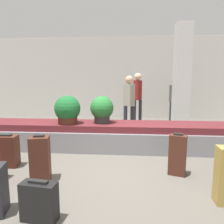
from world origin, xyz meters
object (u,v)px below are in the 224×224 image
at_px(suitcase_1, 40,159).
at_px(traveler_1, 174,97).
at_px(suitcase_5, 39,201).
at_px(potted_plant_1, 67,110).
at_px(traveler_2, 129,99).
at_px(suitcase_6, 7,151).
at_px(potted_plant_0, 102,109).
at_px(suitcase_2, 177,155).
at_px(pillar, 182,78).
at_px(traveler_0, 138,94).

bearing_deg(suitcase_1, traveler_1, 46.05).
xyz_separation_m(suitcase_5, traveler_1, (2.55, 5.66, 0.70)).
xyz_separation_m(potted_plant_1, traveler_2, (1.34, 1.61, 0.10)).
distance_m(suitcase_1, traveler_1, 5.58).
height_order(suitcase_6, traveler_2, traveler_2).
bearing_deg(traveler_2, suitcase_6, 102.35).
xyz_separation_m(potted_plant_0, potted_plant_1, (-0.75, -0.15, -0.01)).
height_order(suitcase_2, traveler_2, traveler_2).
height_order(suitcase_1, potted_plant_1, potted_plant_1).
bearing_deg(suitcase_1, potted_plant_0, 54.35).
bearing_deg(potted_plant_0, potted_plant_1, -168.38).
bearing_deg(traveler_1, suitcase_5, -67.48).
xyz_separation_m(suitcase_1, suitcase_2, (2.15, 0.38, -0.02)).
relative_size(suitcase_2, potted_plant_1, 1.12).
bearing_deg(suitcase_1, suitcase_6, 137.61).
relative_size(suitcase_6, potted_plant_1, 0.95).
bearing_deg(potted_plant_0, suitcase_1, -113.52).
relative_size(pillar, traveler_0, 1.82).
height_order(pillar, suitcase_1, pillar).
height_order(potted_plant_0, traveler_2, traveler_2).
bearing_deg(pillar, potted_plant_0, -136.70).
bearing_deg(potted_plant_0, suitcase_2, -43.35).
relative_size(suitcase_1, suitcase_6, 1.22).
xyz_separation_m(suitcase_2, potted_plant_1, (-2.15, 1.17, 0.54)).
height_order(potted_plant_1, traveler_1, traveler_1).
xyz_separation_m(suitcase_5, potted_plant_1, (-0.38, 2.49, 0.66)).
relative_size(suitcase_2, suitcase_5, 1.48).
height_order(suitcase_5, potted_plant_0, potted_plant_0).
xyz_separation_m(suitcase_6, potted_plant_1, (0.82, 1.07, 0.59)).
bearing_deg(suitcase_6, suitcase_5, -52.43).
bearing_deg(traveler_2, suitcase_5, 128.06).
height_order(suitcase_1, suitcase_6, suitcase_1).
bearing_deg(traveler_2, traveler_0, -51.29).
distance_m(pillar, traveler_0, 1.57).
relative_size(potted_plant_0, traveler_1, 0.39).
height_order(suitcase_1, traveler_2, traveler_2).
relative_size(suitcase_6, traveler_1, 0.38).
bearing_deg(suitcase_1, suitcase_5, -80.31).
xyz_separation_m(pillar, suitcase_1, (-2.93, -3.77, -1.25)).
distance_m(suitcase_6, potted_plant_0, 2.08).
xyz_separation_m(potted_plant_0, traveler_1, (2.19, 3.01, 0.04)).
bearing_deg(suitcase_1, traveler_0, 57.78).
height_order(suitcase_2, traveler_0, traveler_0).
xyz_separation_m(traveler_0, traveler_1, (1.30, 0.27, -0.14)).
xyz_separation_m(suitcase_2, traveler_2, (-0.81, 2.78, 0.65)).
bearing_deg(suitcase_6, suitcase_1, -32.87).
bearing_deg(suitcase_5, suitcase_6, 137.61).
xyz_separation_m(suitcase_2, traveler_0, (-0.52, 4.07, 0.72)).
height_order(traveler_0, traveler_2, traveler_0).
bearing_deg(suitcase_6, potted_plant_1, 49.91).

